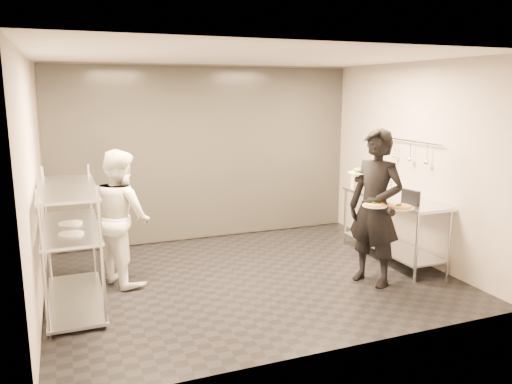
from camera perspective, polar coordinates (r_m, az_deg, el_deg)
name	(u,v)px	position (r m, az deg, el deg)	size (l,w,h in m)	color
room_shell	(222,160)	(7.33, -3.87, 3.66)	(5.00, 4.00, 2.80)	black
pass_rack	(71,239)	(5.97, -20.35, -5.06)	(0.60, 1.60, 1.50)	silver
prep_counter	(393,217)	(7.42, 15.37, -2.73)	(0.60, 1.80, 0.92)	silver
utensil_rail	(411,152)	(7.41, 17.29, 4.39)	(0.07, 1.20, 0.31)	silver
waiter	(375,208)	(6.34, 13.48, -1.77)	(0.71, 0.47, 1.95)	black
chef	(121,217)	(6.46, -15.18, -2.76)	(0.83, 0.64, 1.70)	white
pizza_plate_near	(375,205)	(6.11, 13.41, -1.45)	(0.29, 0.29, 0.05)	silver
pizza_plate_far	(400,207)	(6.28, 16.11, -1.63)	(0.34, 0.34, 0.05)	silver
salad_plate	(358,171)	(6.42, 11.61, 2.34)	(0.26, 0.26, 0.07)	silver
pos_monitor	(411,197)	(6.87, 17.25, -0.59)	(0.06, 0.28, 0.20)	black
bottle_green	(352,181)	(7.88, 10.97, 1.28)	(0.06, 0.06, 0.21)	#96A194
bottle_clear	(390,188)	(7.39, 15.06, 0.45)	(0.07, 0.07, 0.22)	#96A194
bottle_dark	(366,179)	(8.01, 12.51, 1.44)	(0.07, 0.07, 0.23)	black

